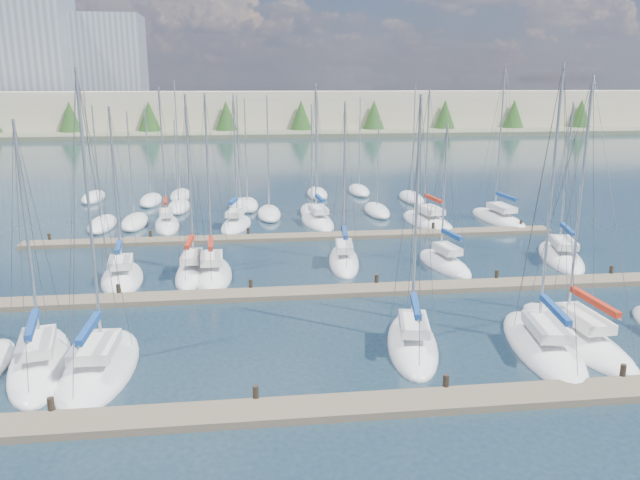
{
  "coord_description": "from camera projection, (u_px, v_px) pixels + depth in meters",
  "views": [
    {
      "loc": [
        -4.21,
        -20.24,
        12.91
      ],
      "look_at": [
        0.0,
        14.0,
        4.0
      ],
      "focal_mm": 35.0,
      "sensor_mm": 36.0,
      "label": 1
    }
  ],
  "objects": [
    {
      "name": "sailboat_f",
      "position": [
        575.0,
        336.0,
        31.82
      ],
      "size": [
        3.2,
        9.97,
        13.9
      ],
      "rotation": [
        0.0,
        0.0,
        0.04
      ],
      "color": "white",
      "rests_on": "ground"
    },
    {
      "name": "sailboat_e",
      "position": [
        543.0,
        346.0,
        30.71
      ],
      "size": [
        4.2,
        9.49,
        14.41
      ],
      "rotation": [
        0.0,
        0.0,
        -0.14
      ],
      "color": "white",
      "rests_on": "ground"
    },
    {
      "name": "distant_boats",
      "position": [
        244.0,
        205.0,
        64.64
      ],
      "size": [
        36.93,
        20.75,
        13.3
      ],
      "color": "#9EA0A5",
      "rests_on": "ground"
    },
    {
      "name": "sailboat_p",
      "position": [
        317.0,
        221.0,
        57.7
      ],
      "size": [
        3.31,
        8.01,
        13.31
      ],
      "rotation": [
        0.0,
        0.0,
        0.09
      ],
      "color": "white",
      "rests_on": "ground"
    },
    {
      "name": "sailboat_k",
      "position": [
        344.0,
        260.0,
        45.13
      ],
      "size": [
        3.04,
        8.08,
        12.18
      ],
      "rotation": [
        0.0,
        0.0,
        -0.12
      ],
      "color": "white",
      "rests_on": "ground"
    },
    {
      "name": "ground",
      "position": [
        277.0,
        182.0,
        80.83
      ],
      "size": [
        400.0,
        400.0,
        0.0
      ],
      "primitive_type": "plane",
      "color": "#1F323F",
      "rests_on": "ground"
    },
    {
      "name": "sailboat_o",
      "position": [
        236.0,
        225.0,
        56.13
      ],
      "size": [
        3.68,
        6.84,
        12.45
      ],
      "rotation": [
        0.0,
        0.0,
        -0.21
      ],
      "color": "white",
      "rests_on": "ground"
    },
    {
      "name": "sailboat_b",
      "position": [
        40.0,
        363.0,
        28.85
      ],
      "size": [
        4.36,
        9.05,
        12.01
      ],
      "rotation": [
        0.0,
        0.0,
        0.2
      ],
      "color": "white",
      "rests_on": "ground"
    },
    {
      "name": "dock_far",
      "position": [
        297.0,
        237.0,
        51.98
      ],
      "size": [
        44.0,
        1.93,
        1.1
      ],
      "color": "#6B5E4C",
      "rests_on": "ground"
    },
    {
      "name": "sailboat_n",
      "position": [
        167.0,
        225.0,
        56.2
      ],
      "size": [
        2.87,
        7.29,
        13.03
      ],
      "rotation": [
        0.0,
        0.0,
        0.1
      ],
      "color": "white",
      "rests_on": "ground"
    },
    {
      "name": "dock_near",
      "position": [
        356.0,
        406.0,
        25.07
      ],
      "size": [
        44.0,
        1.93,
        1.1
      ],
      "color": "#6B5E4C",
      "rests_on": "ground"
    },
    {
      "name": "sailboat_j",
      "position": [
        212.0,
        273.0,
        42.15
      ],
      "size": [
        2.91,
        7.62,
        12.79
      ],
      "rotation": [
        0.0,
        0.0,
        0.04
      ],
      "color": "white",
      "rests_on": "ground"
    },
    {
      "name": "sailboat_m",
      "position": [
        561.0,
        257.0,
        46.13
      ],
      "size": [
        4.78,
        9.07,
        12.1
      ],
      "rotation": [
        0.0,
        0.0,
        -0.25
      ],
      "color": "white",
      "rests_on": "ground"
    },
    {
      "name": "sailboat_d",
      "position": [
        412.0,
        343.0,
        30.99
      ],
      "size": [
        3.91,
        8.2,
        12.99
      ],
      "rotation": [
        0.0,
        0.0,
        -0.19
      ],
      "color": "white",
      "rests_on": "ground"
    },
    {
      "name": "sailboat_q",
      "position": [
        427.0,
        221.0,
        57.58
      ],
      "size": [
        4.27,
        9.29,
        12.87
      ],
      "rotation": [
        0.0,
        0.0,
        0.13
      ],
      "color": "white",
      "rests_on": "ground"
    },
    {
      "name": "sailboat_h",
      "position": [
        122.0,
        278.0,
        41.24
      ],
      "size": [
        3.48,
        7.29,
        12.03
      ],
      "rotation": [
        0.0,
        0.0,
        0.12
      ],
      "color": "white",
      "rests_on": "ground"
    },
    {
      "name": "shoreline",
      "position": [
        207.0,
        101.0,
        163.67
      ],
      "size": [
        400.0,
        60.0,
        38.0
      ],
      "color": "#666B51",
      "rests_on": "ground"
    },
    {
      "name": "dock_mid",
      "position": [
        316.0,
        292.0,
        38.52
      ],
      "size": [
        44.0,
        1.93,
        1.1
      ],
      "color": "#6B5E4C",
      "rests_on": "ground"
    },
    {
      "name": "sailboat_r",
      "position": [
        499.0,
        219.0,
        58.59
      ],
      "size": [
        3.64,
        9.52,
        15.01
      ],
      "rotation": [
        0.0,
        0.0,
        0.1
      ],
      "color": "white",
      "rests_on": "ground"
    },
    {
      "name": "sailboat_l",
      "position": [
        444.0,
        264.0,
        44.38
      ],
      "size": [
        3.28,
        7.1,
        10.72
      ],
      "rotation": [
        0.0,
        0.0,
        0.16
      ],
      "color": "white",
      "rests_on": "ground"
    },
    {
      "name": "sailboat_i",
      "position": [
        193.0,
        271.0,
        42.55
      ],
      "size": [
        2.55,
        7.78,
        12.73
      ],
      "rotation": [
        0.0,
        0.0,
        -0.05
      ],
      "color": "white",
      "rests_on": "ground"
    },
    {
      "name": "sailboat_c",
      "position": [
        100.0,
        367.0,
        28.45
      ],
      "size": [
        3.39,
        8.62,
        14.15
      ],
      "rotation": [
        0.0,
        0.0,
        -0.02
      ],
      "color": "white",
      "rests_on": "ground"
    }
  ]
}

